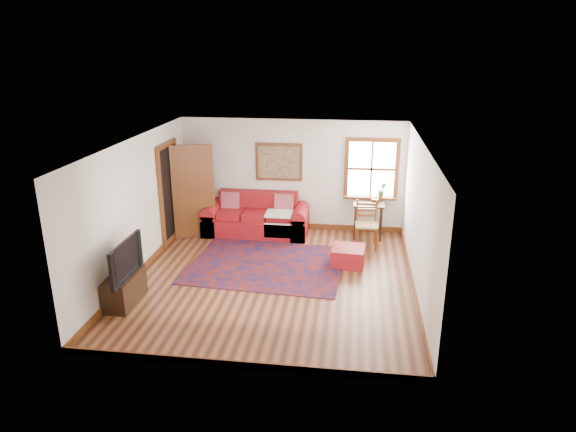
# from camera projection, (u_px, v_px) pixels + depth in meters

# --- Properties ---
(ground) EXTENTS (5.50, 5.50, 0.00)m
(ground) POSITION_uv_depth(u_px,v_px,m) (273.00, 279.00, 9.34)
(ground) COLOR #431F12
(ground) RESTS_ON ground
(room_envelope) EXTENTS (5.04, 5.54, 2.52)m
(room_envelope) POSITION_uv_depth(u_px,v_px,m) (273.00, 191.00, 8.82)
(room_envelope) COLOR silver
(room_envelope) RESTS_ON ground
(window) EXTENTS (1.18, 0.20, 1.38)m
(window) POSITION_uv_depth(u_px,v_px,m) (373.00, 175.00, 11.23)
(window) COLOR white
(window) RESTS_ON ground
(doorway) EXTENTS (0.89, 1.08, 2.14)m
(doorway) POSITION_uv_depth(u_px,v_px,m) (184.00, 191.00, 10.94)
(doorway) COLOR black
(doorway) RESTS_ON ground
(framed_artwork) EXTENTS (1.05, 0.07, 0.85)m
(framed_artwork) POSITION_uv_depth(u_px,v_px,m) (279.00, 162.00, 11.42)
(framed_artwork) COLOR brown
(framed_artwork) RESTS_ON ground
(persian_rug) EXTENTS (3.04, 2.50, 0.02)m
(persian_rug) POSITION_uv_depth(u_px,v_px,m) (267.00, 265.00, 9.90)
(persian_rug) COLOR #62150E
(persian_rug) RESTS_ON ground
(red_leather_sofa) EXTENTS (2.30, 0.95, 0.90)m
(red_leather_sofa) POSITION_uv_depth(u_px,v_px,m) (257.00, 220.00, 11.49)
(red_leather_sofa) COLOR maroon
(red_leather_sofa) RESTS_ON ground
(red_ottoman) EXTENTS (0.67, 0.67, 0.35)m
(red_ottoman) POSITION_uv_depth(u_px,v_px,m) (348.00, 256.00, 9.89)
(red_ottoman) COLOR maroon
(red_ottoman) RESTS_ON ground
(side_table) EXTENTS (0.66, 0.49, 0.79)m
(side_table) POSITION_uv_depth(u_px,v_px,m) (368.00, 209.00, 11.09)
(side_table) COLOR black
(side_table) RESTS_ON ground
(ladder_back_chair) EXTENTS (0.48, 0.46, 0.98)m
(ladder_back_chair) POSITION_uv_depth(u_px,v_px,m) (366.00, 222.00, 10.67)
(ladder_back_chair) COLOR tan
(ladder_back_chair) RESTS_ON ground
(media_cabinet) EXTENTS (0.41, 0.90, 0.50)m
(media_cabinet) POSITION_uv_depth(u_px,v_px,m) (124.00, 289.00, 8.40)
(media_cabinet) COLOR black
(media_cabinet) RESTS_ON ground
(television) EXTENTS (0.14, 1.10, 0.64)m
(television) POSITION_uv_depth(u_px,v_px,m) (120.00, 259.00, 8.15)
(television) COLOR black
(television) RESTS_ON media_cabinet
(candle_hurricane) EXTENTS (0.12, 0.12, 0.18)m
(candle_hurricane) POSITION_uv_depth(u_px,v_px,m) (135.00, 261.00, 8.66)
(candle_hurricane) COLOR silver
(candle_hurricane) RESTS_ON media_cabinet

